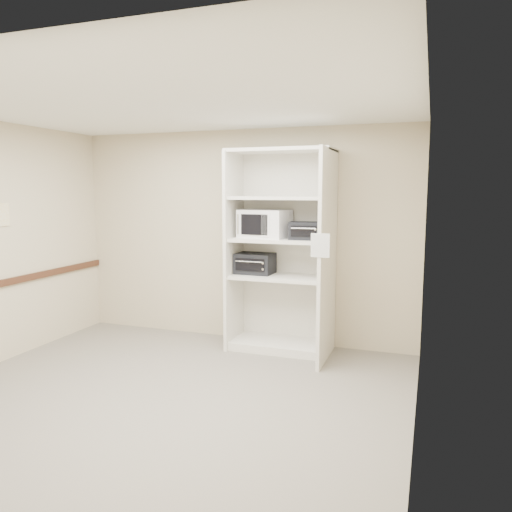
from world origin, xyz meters
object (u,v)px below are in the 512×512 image
(shelving_unit, at_px, (284,258))
(toaster_oven_lower, at_px, (255,263))
(microwave, at_px, (265,224))
(toaster_oven_upper, at_px, (305,231))

(shelving_unit, distance_m, toaster_oven_lower, 0.40)
(microwave, relative_size, toaster_oven_lower, 1.25)
(microwave, bearing_deg, toaster_oven_lower, -173.70)
(toaster_oven_lower, bearing_deg, microwave, 0.84)
(microwave, distance_m, toaster_oven_upper, 0.53)
(toaster_oven_lower, bearing_deg, shelving_unit, -3.23)
(shelving_unit, height_order, toaster_oven_upper, shelving_unit)
(microwave, xyz_separation_m, toaster_oven_upper, (0.52, -0.08, -0.07))
(shelving_unit, bearing_deg, toaster_oven_lower, 175.10)
(toaster_oven_upper, bearing_deg, toaster_oven_lower, 166.61)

